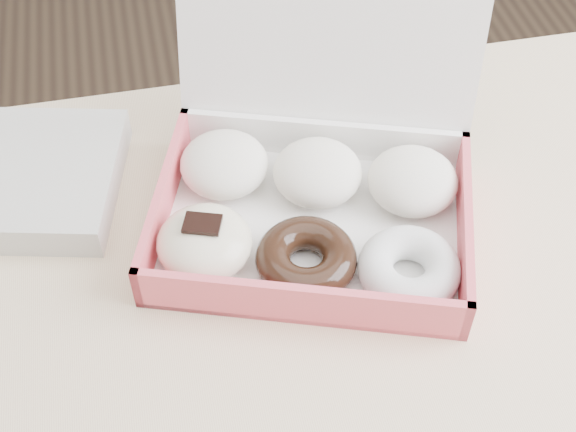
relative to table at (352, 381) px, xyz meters
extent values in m
cube|color=#CDAC87|center=(0.00, 0.00, 0.06)|extent=(1.20, 0.80, 0.04)
cube|color=white|center=(-0.01, 0.14, 0.08)|extent=(0.37, 0.32, 0.01)
cube|color=#E95561|center=(-0.05, 0.03, 0.10)|extent=(0.30, 0.11, 0.05)
cube|color=white|center=(0.02, 0.24, 0.10)|extent=(0.30, 0.11, 0.05)
cube|color=#E95561|center=(-0.16, 0.18, 0.10)|extent=(0.08, 0.22, 0.05)
cube|color=#E95561|center=(0.13, 0.09, 0.10)|extent=(0.08, 0.22, 0.05)
cube|color=white|center=(0.03, 0.26, 0.19)|extent=(0.32, 0.16, 0.23)
ellipsoid|color=white|center=(-0.09, 0.22, 0.11)|extent=(0.12, 0.12, 0.05)
ellipsoid|color=white|center=(0.00, 0.19, 0.11)|extent=(0.12, 0.12, 0.05)
ellipsoid|color=white|center=(0.10, 0.15, 0.11)|extent=(0.12, 0.12, 0.05)
ellipsoid|color=beige|center=(-0.12, 0.12, 0.11)|extent=(0.12, 0.12, 0.05)
cube|color=black|center=(-0.12, 0.12, 0.14)|extent=(0.04, 0.04, 0.00)
torus|color=black|center=(-0.03, 0.08, 0.10)|extent=(0.13, 0.13, 0.03)
torus|color=white|center=(0.06, 0.05, 0.10)|extent=(0.13, 0.13, 0.03)
cube|color=beige|center=(-0.32, 0.26, 0.10)|extent=(0.27, 0.23, 0.04)
camera|label=1|loc=(-0.15, -0.38, 0.71)|focal=50.00mm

